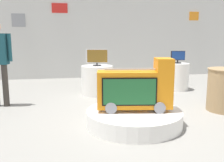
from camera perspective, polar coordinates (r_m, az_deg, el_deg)
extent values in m
plane|color=gray|center=(4.67, 6.63, -8.18)|extent=(30.00, 30.00, 0.00)
cube|color=silver|center=(9.11, -2.15, 11.56)|extent=(11.52, 0.10, 3.40)
cube|color=gray|center=(9.08, -20.39, 12.76)|extent=(0.43, 0.02, 0.43)
cube|color=red|center=(8.99, -11.75, 15.84)|extent=(0.52, 0.02, 0.32)
cube|color=orange|center=(10.16, 18.05, 13.78)|extent=(0.36, 0.02, 0.31)
cylinder|color=white|center=(4.25, 4.97, -8.23)|extent=(1.58, 1.58, 0.25)
cylinder|color=gray|center=(4.16, -0.29, -5.44)|extent=(0.25, 0.44, 0.18)
cylinder|color=gray|center=(4.24, 10.21, -5.29)|extent=(0.25, 0.44, 0.18)
cube|color=orange|center=(4.12, 5.07, -1.89)|extent=(1.24, 0.55, 0.60)
cube|color=orange|center=(4.14, 11.64, 3.63)|extent=(0.32, 0.40, 0.21)
cube|color=black|center=(3.92, 3.98, -2.47)|extent=(0.85, 0.15, 0.44)
cube|color=#1E5B2D|center=(3.92, 3.98, -2.47)|extent=(0.81, 0.15, 0.40)
cube|color=#B2B2B7|center=(4.07, 5.14, 2.63)|extent=(0.95, 0.18, 0.02)
cylinder|color=white|center=(6.36, -3.37, 0.18)|extent=(0.79, 0.79, 0.73)
cylinder|color=black|center=(6.31, -3.41, 3.55)|extent=(0.21, 0.21, 0.02)
cylinder|color=black|center=(6.31, -3.41, 3.87)|extent=(0.04, 0.04, 0.05)
cube|color=silver|center=(6.29, -3.43, 5.66)|extent=(0.54, 0.18, 0.34)
cube|color=brown|center=(6.27, -3.35, 5.65)|extent=(0.49, 0.14, 0.31)
cylinder|color=white|center=(7.18, 14.46, 1.00)|extent=(0.64, 0.64, 0.73)
cylinder|color=black|center=(7.14, 14.59, 3.99)|extent=(0.20, 0.20, 0.02)
cylinder|color=black|center=(7.13, 14.61, 4.33)|extent=(0.04, 0.04, 0.06)
cube|color=black|center=(7.12, 14.66, 5.60)|extent=(0.38, 0.12, 0.25)
cube|color=navy|center=(7.10, 14.77, 5.58)|extent=(0.34, 0.09, 0.23)
cylinder|color=#38332D|center=(5.73, -22.95, -0.93)|extent=(0.12, 0.12, 0.89)
cylinder|color=#194751|center=(5.59, -22.15, 7.03)|extent=(0.08, 0.08, 0.57)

